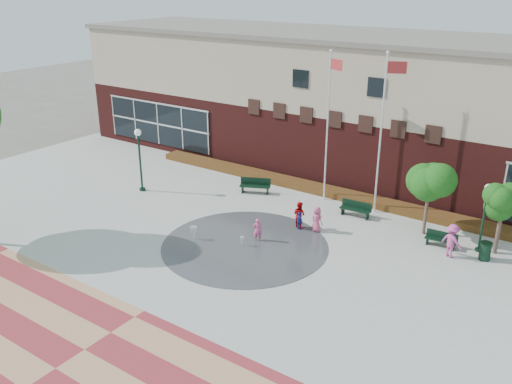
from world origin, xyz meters
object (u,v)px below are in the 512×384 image
Objects in this scene: flagpole_left at (328,120)px; bench_left at (255,189)px; flagpole_right at (382,126)px; child_splash at (258,230)px; trash_can at (485,251)px.

flagpole_left reaches higher than bench_left.
child_splash is at bearing -139.91° from flagpole_right.
child_splash is (-3.52, -6.89, -4.46)m from flagpole_right.
child_splash reaches higher than bench_left.
flagpole_right is 9.79× the size of trash_can.
bench_left reaches higher than trash_can.
flagpole_left is at bearing 157.83° from flagpole_right.
child_splash is (-0.24, -6.85, -4.37)m from flagpole_left.
flagpole_right is at bearing 23.19° from flagpole_left.
trash_can is (9.86, -2.36, -4.51)m from flagpole_left.
child_splash is at bearing -156.07° from trash_can.
flagpole_left is 6.40m from bench_left.
bench_left is 1.58× the size of child_splash.
flagpole_right reaches higher than bench_left.
flagpole_left is at bearing -4.82° from bench_left.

